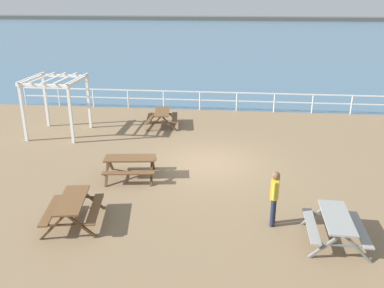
% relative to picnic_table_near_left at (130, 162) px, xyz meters
% --- Properties ---
extents(ground_plane, '(30.00, 24.00, 0.20)m').
position_rel_picnic_table_near_left_xyz_m(ground_plane, '(2.71, 1.61, -0.68)').
color(ground_plane, '#846B4C').
extents(sea_band, '(142.00, 90.00, 0.01)m').
position_rel_picnic_table_near_left_xyz_m(sea_band, '(2.71, 54.36, -0.58)').
color(sea_band, '#476B84').
rests_on(sea_band, ground).
extents(distant_shoreline, '(142.00, 6.00, 1.80)m').
position_rel_picnic_table_near_left_xyz_m(distant_shoreline, '(2.71, 97.36, -0.58)').
color(distant_shoreline, '#4C4C47').
rests_on(distant_shoreline, ground).
extents(seaward_railing, '(23.07, 0.07, 1.08)m').
position_rel_picnic_table_near_left_xyz_m(seaward_railing, '(2.71, 9.36, 0.17)').
color(seaward_railing, white).
rests_on(seaward_railing, ground).
extents(picnic_table_near_left, '(1.98, 1.75, 0.80)m').
position_rel_picnic_table_near_left_xyz_m(picnic_table_near_left, '(0.00, 0.00, 0.00)').
color(picnic_table_near_left, brown).
rests_on(picnic_table_near_left, ground).
extents(picnic_table_near_right, '(1.80, 2.03, 0.80)m').
position_rel_picnic_table_near_left_xyz_m(picnic_table_near_right, '(-0.85, -3.24, 0.00)').
color(picnic_table_near_right, brown).
rests_on(picnic_table_near_right, ground).
extents(picnic_table_mid_centre, '(1.59, 1.84, 0.80)m').
position_rel_picnic_table_near_left_xyz_m(picnic_table_mid_centre, '(6.40, -3.40, 0.00)').
color(picnic_table_mid_centre, gray).
rests_on(picnic_table_mid_centre, ground).
extents(picnic_table_far_left, '(1.75, 1.99, 0.80)m').
position_rel_picnic_table_near_left_xyz_m(picnic_table_far_left, '(0.07, 6.11, 0.00)').
color(picnic_table_far_left, brown).
rests_on(picnic_table_far_left, ground).
extents(visitor, '(0.28, 0.52, 1.66)m').
position_rel_picnic_table_near_left_xyz_m(visitor, '(4.83, -2.70, 0.36)').
color(visitor, '#1E2338').
rests_on(visitor, ground).
extents(lattice_pergola, '(2.47, 2.59, 2.70)m').
position_rel_picnic_table_near_left_xyz_m(lattice_pergola, '(-4.54, 4.41, 1.41)').
color(lattice_pergola, white).
rests_on(lattice_pergola, ground).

